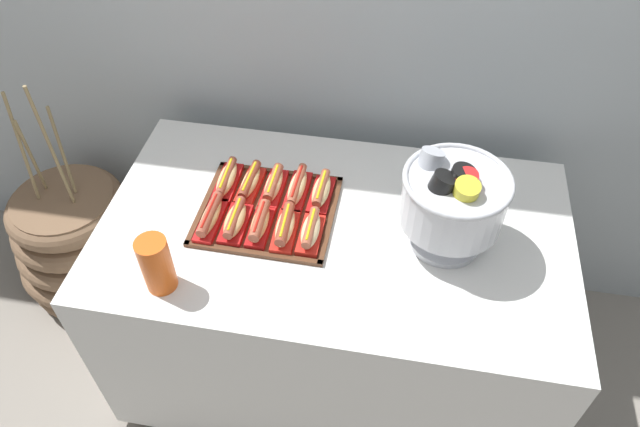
% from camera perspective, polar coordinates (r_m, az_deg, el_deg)
% --- Properties ---
extents(ground_plane, '(10.00, 10.00, 0.00)m').
position_cam_1_polar(ground_plane, '(2.35, 1.12, -13.73)').
color(ground_plane, gray).
extents(buffet_table, '(1.40, 0.81, 0.75)m').
position_cam_1_polar(buffet_table, '(2.01, 1.29, -8.12)').
color(buffet_table, white).
rests_on(buffet_table, ground_plane).
extents(floor_vase, '(0.53, 0.53, 1.01)m').
position_cam_1_polar(floor_vase, '(2.57, -22.24, -2.56)').
color(floor_vase, brown).
rests_on(floor_vase, ground_plane).
extents(serving_tray, '(0.41, 0.36, 0.01)m').
position_cam_1_polar(serving_tray, '(1.78, -5.14, 0.25)').
color(serving_tray, '#56331E').
rests_on(serving_tray, buffet_table).
extents(hot_dog_0, '(0.06, 0.18, 0.06)m').
position_cam_1_polar(hot_dog_0, '(1.74, -10.64, -0.36)').
color(hot_dog_0, red).
rests_on(hot_dog_0, serving_tray).
extents(hot_dog_1, '(0.07, 0.16, 0.06)m').
position_cam_1_polar(hot_dog_1, '(1.72, -8.29, -0.71)').
color(hot_dog_1, '#B21414').
rests_on(hot_dog_1, serving_tray).
extents(hot_dog_2, '(0.06, 0.16, 0.06)m').
position_cam_1_polar(hot_dog_2, '(1.70, -5.88, -0.99)').
color(hot_dog_2, '#B21414').
rests_on(hot_dog_2, serving_tray).
extents(hot_dog_3, '(0.07, 0.17, 0.06)m').
position_cam_1_polar(hot_dog_3, '(1.69, -3.42, -1.35)').
color(hot_dog_3, red).
rests_on(hot_dog_3, serving_tray).
extents(hot_dog_4, '(0.06, 0.15, 0.06)m').
position_cam_1_polar(hot_dog_4, '(1.67, -0.92, -1.72)').
color(hot_dog_4, red).
rests_on(hot_dog_4, serving_tray).
extents(hot_dog_5, '(0.06, 0.17, 0.06)m').
position_cam_1_polar(hot_dog_5, '(1.85, -9.07, 3.28)').
color(hot_dog_5, '#B21414').
rests_on(hot_dog_5, serving_tray).
extents(hot_dog_6, '(0.07, 0.17, 0.06)m').
position_cam_1_polar(hot_dog_6, '(1.83, -6.84, 3.02)').
color(hot_dog_6, red).
rests_on(hot_dog_6, serving_tray).
extents(hot_dog_7, '(0.06, 0.17, 0.06)m').
position_cam_1_polar(hot_dog_7, '(1.81, -4.56, 2.75)').
color(hot_dog_7, red).
rests_on(hot_dog_7, serving_tray).
extents(hot_dog_8, '(0.06, 0.18, 0.06)m').
position_cam_1_polar(hot_dog_8, '(1.80, -2.24, 2.49)').
color(hot_dog_8, red).
rests_on(hot_dog_8, serving_tray).
extents(hot_dog_9, '(0.07, 0.16, 0.06)m').
position_cam_1_polar(hot_dog_9, '(1.79, 0.11, 2.16)').
color(hot_dog_9, '#B21414').
rests_on(hot_dog_9, serving_tray).
extents(punch_bowl, '(0.29, 0.29, 0.29)m').
position_cam_1_polar(punch_bowl, '(1.61, 12.81, 1.33)').
color(punch_bowl, silver).
rests_on(punch_bowl, buffet_table).
extents(cup_stack, '(0.08, 0.08, 0.17)m').
position_cam_1_polar(cup_stack, '(1.59, -15.65, -4.80)').
color(cup_stack, '#EA5B19').
rests_on(cup_stack, buffet_table).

